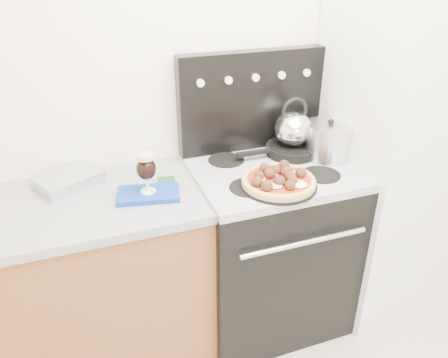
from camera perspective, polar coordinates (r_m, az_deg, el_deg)
name	(u,v)px	position (r m, az deg, el deg)	size (l,w,h in m)	color
room_shell	(391,198)	(1.27, 20.98, -2.28)	(3.52, 3.01, 2.52)	#B4AFA6
base_cabinet	(47,296)	(2.24, -22.07, -14.01)	(1.45, 0.60, 0.86)	brown
countertop	(27,214)	(1.99, -24.35, -4.16)	(1.48, 0.63, 0.04)	gray
stove_body	(267,248)	(2.36, 5.68, -9.00)	(0.76, 0.65, 0.88)	black
cooktop	(272,171)	(2.12, 6.26, 1.01)	(0.76, 0.65, 0.04)	#ADADB2
backguard	(251,101)	(2.25, 3.56, 10.16)	(0.76, 0.08, 0.50)	black
fridge	(396,144)	(2.45, 21.54, 4.25)	(0.64, 0.68, 1.90)	silver
foil_sheet	(69,179)	(2.10, -19.62, -0.05)	(0.27, 0.20, 0.05)	white
oven_mitt	(149,194)	(1.92, -9.83, -1.95)	(0.27, 0.15, 0.02)	#1134A8
beer_glass	(147,173)	(1.87, -10.08, 0.78)	(0.08, 0.08, 0.18)	black
pizza_pan	(278,185)	(1.95, 7.10, -0.80)	(0.34, 0.34, 0.01)	black
pizza	(279,179)	(1.93, 7.15, -0.05)	(0.33, 0.33, 0.05)	tan
skillet	(292,150)	(2.26, 8.81, 3.81)	(0.26, 0.26, 0.05)	black
tea_kettle	(293,126)	(2.21, 9.05, 6.85)	(0.19, 0.19, 0.21)	silver
stock_pot	(329,142)	(2.24, 13.53, 4.76)	(0.23, 0.23, 0.17)	silver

